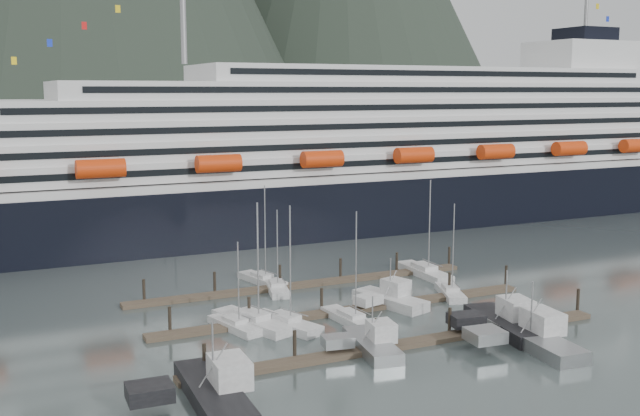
# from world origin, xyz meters

# --- Properties ---
(ground) EXTENTS (1600.00, 1600.00, 0.00)m
(ground) POSITION_xyz_m (0.00, 0.00, 0.00)
(ground) COLOR #455251
(ground) RESTS_ON ground
(cruise_ship) EXTENTS (210.00, 30.40, 50.30)m
(cruise_ship) POSITION_xyz_m (30.03, 54.94, 12.04)
(cruise_ship) COLOR black
(cruise_ship) RESTS_ON ground
(dock_near) EXTENTS (48.18, 2.28, 3.20)m
(dock_near) POSITION_xyz_m (-4.93, -9.95, 0.31)
(dock_near) COLOR #4C3E31
(dock_near) RESTS_ON ground
(dock_mid) EXTENTS (48.18, 2.28, 3.20)m
(dock_mid) POSITION_xyz_m (-4.93, 3.05, 0.31)
(dock_mid) COLOR #4C3E31
(dock_mid) RESTS_ON ground
(dock_far) EXTENTS (48.18, 2.28, 3.20)m
(dock_far) POSITION_xyz_m (-4.93, 16.05, 0.31)
(dock_far) COLOR #4C3E31
(dock_far) RESTS_ON ground
(sailboat_a) EXTENTS (4.20, 8.22, 10.26)m
(sailboat_a) POSITION_xyz_m (-19.17, 2.60, 0.39)
(sailboat_a) COLOR #B0B0B0
(sailboat_a) RESTS_ON ground
(sailboat_b) EXTENTS (6.46, 11.43, 14.54)m
(sailboat_b) POSITION_xyz_m (-17.12, 2.77, 0.44)
(sailboat_b) COLOR #B0B0B0
(sailboat_b) RESTS_ON ground
(sailboat_c) EXTENTS (5.94, 10.04, 14.22)m
(sailboat_c) POSITION_xyz_m (-14.06, 0.81, 0.43)
(sailboat_c) COLOR #B0B0B0
(sailboat_c) RESTS_ON ground
(sailboat_d) EXTENTS (3.17, 9.85, 13.25)m
(sailboat_d) POSITION_xyz_m (-6.70, -0.87, 0.40)
(sailboat_d) COLOR #B0B0B0
(sailboat_d) RESTS_ON ground
(sailboat_e) EXTENTS (4.29, 9.20, 13.81)m
(sailboat_e) POSITION_xyz_m (-9.46, 19.99, 0.41)
(sailboat_e) COLOR #B0B0B0
(sailboat_e) RESTS_ON ground
(sailboat_f) EXTENTS (4.13, 8.37, 11.27)m
(sailboat_f) POSITION_xyz_m (-9.25, 15.13, 0.40)
(sailboat_f) COLOR #B0B0B0
(sailboat_f) RESTS_ON ground
(sailboat_g) EXTENTS (2.88, 11.17, 14.18)m
(sailboat_g) POSITION_xyz_m (12.79, 14.23, 0.43)
(sailboat_g) COLOR #B0B0B0
(sailboat_g) RESTS_ON ground
(sailboat_h) EXTENTS (4.89, 8.17, 12.37)m
(sailboat_h) POSITION_xyz_m (9.95, 3.75, 0.40)
(sailboat_h) COLOR #B0B0B0
(sailboat_h) RESTS_ON ground
(trawler_a) EXTENTS (10.17, 14.11, 7.70)m
(trawler_a) POSITION_xyz_m (-27.16, -14.99, 0.96)
(trawler_a) COLOR black
(trawler_a) RESTS_ON ground
(trawler_b) EXTENTS (7.63, 9.99, 6.21)m
(trawler_b) POSITION_xyz_m (-9.06, -9.80, 0.83)
(trawler_b) COLOR gray
(trawler_b) RESTS_ON ground
(trawler_c) EXTENTS (10.32, 14.57, 7.32)m
(trawler_c) POSITION_xyz_m (6.59, -14.99, 0.92)
(trawler_c) COLOR gray
(trawler_c) RESTS_ON ground
(trawler_d) EXTENTS (9.54, 12.83, 7.40)m
(trawler_d) POSITION_xyz_m (7.18, -10.24, 0.93)
(trawler_d) COLOR black
(trawler_d) RESTS_ON ground
(trawler_e) EXTENTS (8.40, 10.47, 6.44)m
(trawler_e) POSITION_xyz_m (0.74, 3.33, 0.85)
(trawler_e) COLOR #B0B0B0
(trawler_e) RESTS_ON ground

